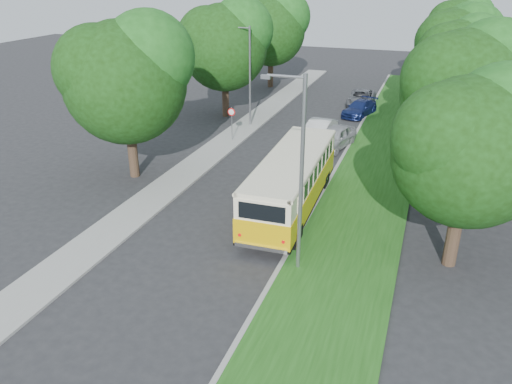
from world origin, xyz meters
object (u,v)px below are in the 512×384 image
(lamppost_far, at_px, (249,73))
(car_silver, at_px, (335,137))
(car_white, at_px, (319,131))
(car_grey, at_px, (362,98))
(vintage_bus, at_px, (291,184))
(car_blue, at_px, (360,108))
(lamppost_near, at_px, (299,170))

(lamppost_far, relative_size, car_silver, 1.70)
(lamppost_far, height_order, car_white, lamppost_far)
(car_silver, distance_m, car_white, 1.67)
(car_grey, bearing_deg, lamppost_far, -129.14)
(vintage_bus, bearing_deg, car_grey, 88.29)
(vintage_bus, bearing_deg, lamppost_far, 116.90)
(car_silver, bearing_deg, vintage_bus, -77.18)
(lamppost_far, xyz_separation_m, car_silver, (7.35, -2.95, -3.36))
(car_blue, bearing_deg, car_silver, -77.26)
(car_silver, height_order, car_blue, car_silver)
(vintage_bus, relative_size, car_grey, 2.11)
(vintage_bus, relative_size, car_blue, 2.35)
(lamppost_far, relative_size, car_blue, 1.74)
(lamppost_near, height_order, lamppost_far, lamppost_near)
(vintage_bus, height_order, car_grey, vintage_bus)
(lamppost_near, distance_m, lamppost_far, 20.53)
(vintage_bus, xyz_separation_m, car_silver, (0.12, 10.42, -0.75))
(lamppost_near, height_order, car_white, lamppost_near)
(car_grey, bearing_deg, car_white, -97.80)
(car_silver, height_order, car_white, car_silver)
(lamppost_far, distance_m, car_grey, 12.39)
(car_white, height_order, car_grey, car_white)
(car_silver, relative_size, car_grey, 0.92)
(vintage_bus, bearing_deg, car_blue, 87.11)
(car_silver, xyz_separation_m, car_white, (-1.34, 1.00, -0.00))
(car_blue, bearing_deg, car_grey, 111.27)
(lamppost_far, xyz_separation_m, car_white, (6.01, -1.95, -3.37))
(vintage_bus, height_order, car_white, vintage_bus)
(car_grey, bearing_deg, lamppost_near, -87.95)
(car_grey, bearing_deg, car_silver, -91.06)
(lamppost_near, relative_size, lamppost_far, 1.07)
(vintage_bus, bearing_deg, car_white, 94.62)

